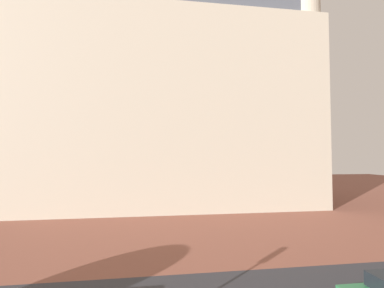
% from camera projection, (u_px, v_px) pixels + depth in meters
% --- Properties ---
extents(landmark_building, '(29.87, 14.53, 37.98)m').
position_uv_depth(landmark_building, '(171.00, 100.00, 31.24)').
color(landmark_building, '#B2A893').
rests_on(landmark_building, ground_plane).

